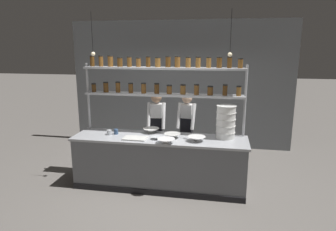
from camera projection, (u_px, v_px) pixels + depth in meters
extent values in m
plane|color=slate|center=(160.00, 186.00, 5.40)|extent=(40.00, 40.00, 0.00)
cube|color=gray|center=(180.00, 85.00, 7.39)|extent=(5.43, 0.12, 3.07)
cube|color=slate|center=(160.00, 163.00, 5.31)|extent=(2.97, 0.72, 0.88)
cube|color=#ADAFB5|center=(159.00, 138.00, 5.20)|extent=(3.03, 0.76, 0.04)
cube|color=black|center=(155.00, 193.00, 5.04)|extent=(2.97, 0.03, 0.10)
cylinder|color=#ADAFB5|center=(90.00, 120.00, 5.73)|extent=(0.04, 0.04, 2.16)
cylinder|color=#ADAFB5|center=(244.00, 127.00, 5.23)|extent=(0.04, 0.04, 2.16)
cube|color=#ADAFB5|center=(163.00, 95.00, 5.36)|extent=(2.87, 0.28, 0.04)
cylinder|color=#513314|center=(94.00, 88.00, 5.57)|extent=(0.08, 0.08, 0.14)
cylinder|color=black|center=(94.00, 84.00, 5.55)|extent=(0.08, 0.08, 0.02)
cylinder|color=#513314|center=(106.00, 88.00, 5.52)|extent=(0.09, 0.09, 0.17)
cylinder|color=black|center=(106.00, 82.00, 5.50)|extent=(0.10, 0.10, 0.02)
cylinder|color=brown|center=(118.00, 88.00, 5.48)|extent=(0.09, 0.09, 0.18)
cylinder|color=black|center=(118.00, 82.00, 5.46)|extent=(0.09, 0.09, 0.02)
cylinder|color=brown|center=(131.00, 88.00, 5.44)|extent=(0.08, 0.08, 0.16)
cylinder|color=black|center=(131.00, 83.00, 5.42)|extent=(0.09, 0.09, 0.02)
cylinder|color=brown|center=(144.00, 89.00, 5.40)|extent=(0.09, 0.09, 0.17)
cylinder|color=black|center=(143.00, 83.00, 5.37)|extent=(0.09, 0.09, 0.02)
cylinder|color=#513314|center=(157.00, 89.00, 5.35)|extent=(0.09, 0.09, 0.17)
cylinder|color=black|center=(157.00, 84.00, 5.33)|extent=(0.09, 0.09, 0.02)
cylinder|color=brown|center=(169.00, 90.00, 5.32)|extent=(0.09, 0.09, 0.14)
cylinder|color=black|center=(169.00, 86.00, 5.30)|extent=(0.10, 0.10, 0.02)
cylinder|color=brown|center=(183.00, 90.00, 5.27)|extent=(0.10, 0.10, 0.16)
cylinder|color=black|center=(183.00, 85.00, 5.25)|extent=(0.10, 0.10, 0.02)
cylinder|color=brown|center=(197.00, 90.00, 5.23)|extent=(0.09, 0.09, 0.17)
cylinder|color=black|center=(197.00, 85.00, 5.21)|extent=(0.09, 0.09, 0.02)
cylinder|color=brown|center=(210.00, 91.00, 5.19)|extent=(0.10, 0.10, 0.14)
cylinder|color=black|center=(210.00, 86.00, 5.17)|extent=(0.10, 0.10, 0.02)
cylinder|color=#513314|center=(225.00, 91.00, 5.14)|extent=(0.08, 0.08, 0.17)
cylinder|color=black|center=(225.00, 85.00, 5.12)|extent=(0.09, 0.09, 0.02)
cylinder|color=brown|center=(239.00, 91.00, 5.10)|extent=(0.08, 0.08, 0.15)
cylinder|color=black|center=(239.00, 86.00, 5.08)|extent=(0.08, 0.08, 0.02)
cube|color=#ADAFB5|center=(163.00, 68.00, 5.25)|extent=(2.87, 0.28, 0.04)
cylinder|color=#513314|center=(92.00, 61.00, 5.46)|extent=(0.08, 0.08, 0.18)
cylinder|color=black|center=(92.00, 56.00, 5.43)|extent=(0.08, 0.08, 0.02)
cylinder|color=brown|center=(101.00, 62.00, 5.43)|extent=(0.08, 0.08, 0.18)
cylinder|color=black|center=(101.00, 56.00, 5.40)|extent=(0.08, 0.08, 0.02)
cylinder|color=brown|center=(110.00, 62.00, 5.39)|extent=(0.10, 0.10, 0.18)
cylinder|color=black|center=(110.00, 56.00, 5.37)|extent=(0.10, 0.10, 0.02)
cylinder|color=#513314|center=(120.00, 62.00, 5.37)|extent=(0.10, 0.10, 0.15)
cylinder|color=black|center=(120.00, 58.00, 5.35)|extent=(0.10, 0.10, 0.02)
cylinder|color=brown|center=(129.00, 62.00, 5.33)|extent=(0.08, 0.08, 0.16)
cylinder|color=black|center=(129.00, 57.00, 5.31)|extent=(0.09, 0.09, 0.02)
cylinder|color=brown|center=(138.00, 63.00, 5.31)|extent=(0.09, 0.09, 0.15)
cylinder|color=black|center=(138.00, 58.00, 5.29)|extent=(0.09, 0.09, 0.02)
cylinder|color=#513314|center=(148.00, 62.00, 5.27)|extent=(0.08, 0.08, 0.17)
cylinder|color=black|center=(148.00, 57.00, 5.25)|extent=(0.08, 0.08, 0.02)
cylinder|color=brown|center=(158.00, 63.00, 5.24)|extent=(0.09, 0.09, 0.16)
cylinder|color=black|center=(158.00, 58.00, 5.22)|extent=(0.10, 0.10, 0.02)
cylinder|color=#513314|center=(168.00, 62.00, 5.21)|extent=(0.09, 0.09, 0.17)
cylinder|color=black|center=(168.00, 57.00, 5.19)|extent=(0.09, 0.09, 0.02)
cylinder|color=brown|center=(177.00, 62.00, 5.18)|extent=(0.10, 0.10, 0.18)
cylinder|color=black|center=(177.00, 56.00, 5.16)|extent=(0.10, 0.10, 0.02)
cylinder|color=brown|center=(188.00, 63.00, 5.15)|extent=(0.09, 0.09, 0.17)
cylinder|color=black|center=(188.00, 57.00, 5.13)|extent=(0.09, 0.09, 0.02)
cylinder|color=brown|center=(198.00, 63.00, 5.12)|extent=(0.09, 0.09, 0.17)
cylinder|color=black|center=(198.00, 57.00, 5.10)|extent=(0.09, 0.09, 0.02)
cylinder|color=brown|center=(209.00, 63.00, 5.09)|extent=(0.08, 0.08, 0.16)
cylinder|color=black|center=(209.00, 57.00, 5.07)|extent=(0.09, 0.09, 0.02)
cylinder|color=#513314|center=(219.00, 63.00, 5.06)|extent=(0.09, 0.09, 0.17)
cylinder|color=black|center=(219.00, 57.00, 5.04)|extent=(0.09, 0.09, 0.02)
cylinder|color=#513314|center=(230.00, 63.00, 5.03)|extent=(0.08, 0.08, 0.17)
cylinder|color=black|center=(230.00, 57.00, 5.00)|extent=(0.08, 0.08, 0.02)
cylinder|color=brown|center=(240.00, 64.00, 5.00)|extent=(0.08, 0.08, 0.15)
cylinder|color=black|center=(241.00, 59.00, 4.98)|extent=(0.09, 0.09, 0.02)
cylinder|color=black|center=(153.00, 152.00, 6.03)|extent=(0.11, 0.11, 0.77)
cylinder|color=black|center=(161.00, 152.00, 6.02)|extent=(0.11, 0.11, 0.77)
cube|color=black|center=(157.00, 125.00, 5.90)|extent=(0.23, 0.19, 0.33)
cube|color=white|center=(157.00, 110.00, 5.83)|extent=(0.24, 0.20, 0.27)
sphere|color=#A37A5B|center=(156.00, 97.00, 5.77)|extent=(0.20, 0.20, 0.20)
cylinder|color=white|center=(149.00, 116.00, 5.81)|extent=(0.09, 0.25, 0.51)
cylinder|color=white|center=(164.00, 116.00, 5.78)|extent=(0.09, 0.25, 0.51)
cylinder|color=black|center=(182.00, 151.00, 6.08)|extent=(0.11, 0.11, 0.76)
cylinder|color=black|center=(190.00, 152.00, 6.03)|extent=(0.11, 0.11, 0.76)
cube|color=black|center=(187.00, 126.00, 5.93)|extent=(0.24, 0.20, 0.33)
cube|color=white|center=(187.00, 111.00, 5.86)|extent=(0.24, 0.21, 0.27)
sphere|color=tan|center=(187.00, 98.00, 5.80)|extent=(0.20, 0.20, 0.20)
cylinder|color=white|center=(179.00, 116.00, 5.87)|extent=(0.10, 0.25, 0.50)
cylinder|color=white|center=(193.00, 117.00, 5.78)|extent=(0.10, 0.25, 0.50)
cylinder|color=white|center=(225.00, 135.00, 5.15)|extent=(0.32, 0.32, 0.10)
cylinder|color=silver|center=(225.00, 132.00, 5.14)|extent=(0.34, 0.34, 0.01)
cylinder|color=white|center=(225.00, 129.00, 5.13)|extent=(0.32, 0.32, 0.10)
cylinder|color=silver|center=(226.00, 125.00, 5.11)|extent=(0.34, 0.34, 0.01)
cylinder|color=white|center=(226.00, 122.00, 5.10)|extent=(0.32, 0.32, 0.10)
cylinder|color=silver|center=(226.00, 119.00, 5.09)|extent=(0.34, 0.34, 0.01)
cylinder|color=white|center=(226.00, 116.00, 5.08)|extent=(0.32, 0.32, 0.10)
cylinder|color=silver|center=(226.00, 112.00, 5.06)|extent=(0.34, 0.34, 0.01)
cylinder|color=white|center=(226.00, 109.00, 5.05)|extent=(0.32, 0.32, 0.10)
cylinder|color=silver|center=(227.00, 106.00, 5.04)|extent=(0.34, 0.34, 0.01)
cube|color=silver|center=(135.00, 138.00, 5.10)|extent=(0.40, 0.26, 0.02)
cylinder|color=silver|center=(172.00, 137.00, 5.17)|extent=(0.13, 0.13, 0.01)
cone|color=silver|center=(172.00, 136.00, 5.16)|extent=(0.28, 0.28, 0.08)
cylinder|color=silver|center=(156.00, 139.00, 5.09)|extent=(0.08, 0.08, 0.01)
cone|color=silver|center=(156.00, 138.00, 5.08)|extent=(0.17, 0.17, 0.05)
cylinder|color=white|center=(197.00, 141.00, 4.98)|extent=(0.13, 0.13, 0.01)
cone|color=white|center=(197.00, 139.00, 4.98)|extent=(0.30, 0.30, 0.08)
cylinder|color=silver|center=(151.00, 132.00, 5.48)|extent=(0.13, 0.13, 0.01)
cone|color=silver|center=(151.00, 130.00, 5.47)|extent=(0.30, 0.30, 0.08)
cylinder|color=white|center=(166.00, 143.00, 4.87)|extent=(0.13, 0.13, 0.01)
cone|color=white|center=(166.00, 141.00, 4.86)|extent=(0.29, 0.29, 0.08)
cylinder|color=#B2B7BC|center=(109.00, 132.00, 5.34)|extent=(0.09, 0.09, 0.09)
cylinder|color=#334C70|center=(116.00, 132.00, 5.37)|extent=(0.08, 0.08, 0.09)
cylinder|color=black|center=(92.00, 33.00, 5.00)|extent=(0.01, 0.01, 0.69)
sphere|color=#F9E5B2|center=(93.00, 54.00, 5.08)|extent=(0.07, 0.07, 0.07)
cylinder|color=black|center=(231.00, 32.00, 4.60)|extent=(0.01, 0.01, 0.69)
sphere|color=#F9E5B2|center=(230.00, 55.00, 4.68)|extent=(0.07, 0.07, 0.07)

